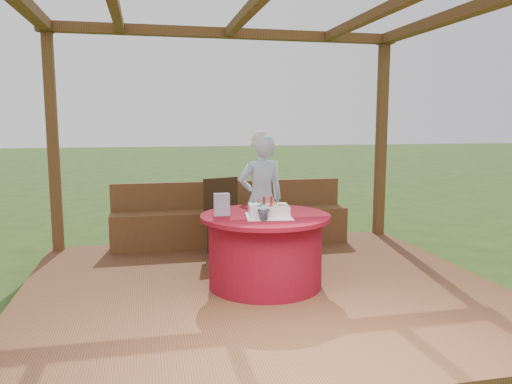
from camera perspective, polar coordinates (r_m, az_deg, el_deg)
The scene contains 10 objects.
ground at distance 4.91m, azimuth 0.64°, elevation -12.05°, with size 60.00×60.00×0.00m, color #2A4617.
deck at distance 4.89m, azimuth 0.65°, elevation -11.39°, with size 4.50×4.00×0.12m, color brown.
pergola at distance 4.66m, azimuth 0.69°, elevation 16.94°, with size 4.50×4.00×2.72m.
bench at distance 6.43m, azimuth -2.83°, elevation -3.64°, with size 3.00×0.42×0.80m.
table at distance 4.80m, azimuth 1.06°, elevation -6.61°, with size 1.23×1.23×0.69m.
chair at distance 5.93m, azimuth -3.45°, elevation -2.26°, with size 0.58×0.58×0.90m.
elderly_woman at distance 5.48m, azimuth 0.59°, elevation -0.64°, with size 0.56×0.41×1.48m.
birthday_cake at distance 4.62m, azimuth 1.46°, elevation -2.15°, with size 0.46×0.46×0.18m.
gift_bag at distance 4.68m, azimuth -3.93°, elevation -1.44°, with size 0.14×0.09×0.21m, color #D58ABE.
drinking_glass at distance 4.43m, azimuth 0.89°, elevation -2.63°, with size 0.11×0.11×0.10m, color silver.
Camera 1 is at (-1.05, -4.49, 1.69)m, focal length 35.00 mm.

